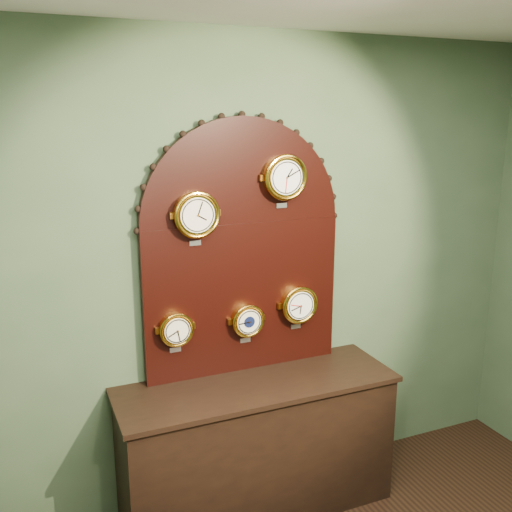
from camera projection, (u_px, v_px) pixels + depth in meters
name	position (u px, v px, depth m)	size (l,w,h in m)	color
wall_back	(240.00, 276.00, 3.40)	(4.00, 4.00, 0.00)	#435A3E
shop_counter	(257.00, 448.00, 3.41)	(1.60, 0.50, 0.80)	black
display_board	(243.00, 241.00, 3.31)	(1.26, 0.06, 1.53)	black
roman_clock	(196.00, 215.00, 3.09)	(0.26, 0.08, 0.31)	gold
arabic_clock	(285.00, 177.00, 3.24)	(0.26, 0.08, 0.31)	gold
hygrometer	(176.00, 329.00, 3.20)	(0.20, 0.08, 0.25)	gold
barometer	(247.00, 320.00, 3.36)	(0.20, 0.08, 0.25)	gold
tide_clock	(299.00, 304.00, 3.47)	(0.24, 0.08, 0.29)	gold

